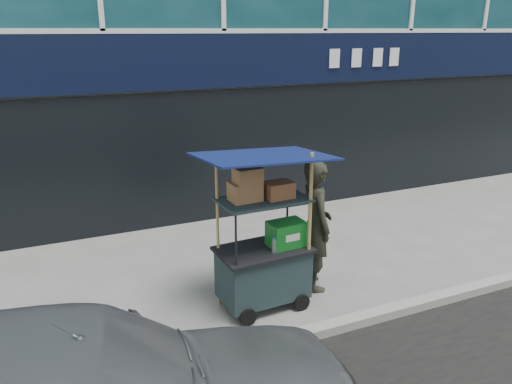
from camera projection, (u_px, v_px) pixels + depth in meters
name	position (u px, v px, depth m)	size (l,w,h in m)	color
ground	(338.00, 319.00, 6.19)	(80.00, 80.00, 0.00)	slate
curb	(347.00, 323.00, 5.99)	(80.00, 0.18, 0.12)	#989890
vendor_cart	(265.00, 254.00, 6.28)	(1.60, 1.17, 2.09)	black
vendor_man	(316.00, 225.00, 6.73)	(0.66, 0.44, 1.82)	#272A1E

